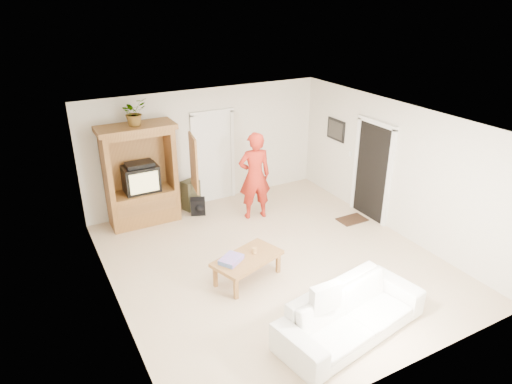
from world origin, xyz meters
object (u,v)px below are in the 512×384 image
armoire (142,181)px  man (255,176)px  sofa (351,314)px  coffee_table (247,260)px

armoire → man: bearing=-23.3°
armoire → sofa: size_ratio=0.92×
armoire → coffee_table: armoire is taller
man → sofa: man is taller
armoire → sofa: 5.08m
sofa → coffee_table: size_ratio=1.75×
man → sofa: bearing=93.5°
armoire → coffee_table: (0.91, -2.92, -0.53)m
sofa → coffee_table: 1.99m
coffee_table → armoire: bearing=89.0°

